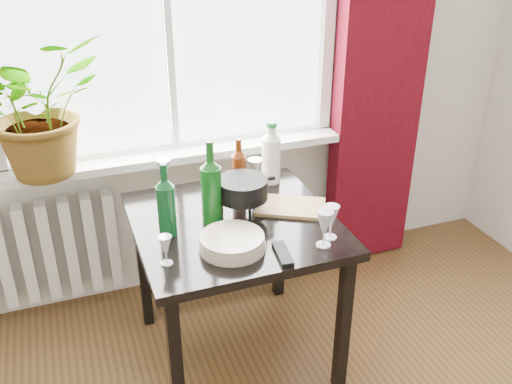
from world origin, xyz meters
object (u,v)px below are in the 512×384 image
object	(u,v)px
wineglass_front_left	(166,250)
plate_stack	(232,242)
wineglass_back_center	(255,175)
cutting_board	(291,207)
table	(235,238)
wineglass_far_right	(331,222)
radiator	(37,252)
wine_bottle_right	(211,182)
cleaning_bottle	(271,152)
wineglass_front_right	(324,229)
wine_bottle_left	(166,200)
bottle_amber	(239,166)
potted_plant	(38,108)
fondue_pot	(243,197)
wineglass_back_left	(164,175)
tv_remote	(283,254)

from	to	relation	value
wineglass_front_left	plate_stack	xyz separation A→B (m)	(0.27, 0.02, -0.03)
wineglass_back_center	cutting_board	bearing A→B (deg)	-65.55
table	wineglass_far_right	xyz separation A→B (m)	(0.32, -0.27, 0.17)
radiator	wine_bottle_right	distance (m)	1.11
wine_bottle_right	cleaning_bottle	world-z (taller)	wine_bottle_right
wineglass_front_right	plate_stack	world-z (taller)	wineglass_front_right
radiator	wineglass_front_right	size ratio (longest dim) A/B	5.06
table	wineglass_front_right	distance (m)	0.45
wine_bottle_left	plate_stack	xyz separation A→B (m)	(0.21, -0.19, -0.13)
wine_bottle_left	bottle_amber	distance (m)	0.46
bottle_amber	wineglass_front_right	xyz separation A→B (m)	(0.17, -0.54, -0.06)
plate_stack	radiator	bearing A→B (deg)	132.65
potted_plant	wineglass_front_left	distance (m)	0.93
wineglass_back_center	fondue_pot	bearing A→B (deg)	-124.43
plate_stack	cleaning_bottle	bearing A→B (deg)	54.44
wineglass_far_right	table	bearing A→B (deg)	139.88
wineglass_back_center	cleaning_bottle	bearing A→B (deg)	35.91
wineglass_far_right	wineglass_back_left	size ratio (longest dim) A/B	0.90
bottle_amber	wineglass_front_left	bearing A→B (deg)	-134.25
table	bottle_amber	size ratio (longest dim) A/B	3.00
potted_plant	wine_bottle_right	xyz separation A→B (m)	(0.63, -0.52, -0.23)
cleaning_bottle	fondue_pot	bearing A→B (deg)	-131.85
wine_bottle_right	wineglass_back_center	world-z (taller)	wine_bottle_right
bottle_amber	cutting_board	distance (m)	0.30
cutting_board	wine_bottle_left	bearing A→B (deg)	-177.00
wine_bottle_right	wine_bottle_left	bearing A→B (deg)	-168.40
wineglass_far_right	tv_remote	bearing A→B (deg)	-166.84
bottle_amber	cutting_board	bearing A→B (deg)	-51.27
radiator	potted_plant	world-z (taller)	potted_plant
radiator	wineglass_back_left	bearing A→B (deg)	-22.47
radiator	wineglass_back_left	distance (m)	0.81
wine_bottle_right	fondue_pot	bearing A→B (deg)	4.14
wine_bottle_left	bottle_amber	size ratio (longest dim) A/B	1.14
cutting_board	plate_stack	bearing A→B (deg)	-147.17
bottle_amber	plate_stack	xyz separation A→B (m)	(-0.18, -0.44, -0.11)
wineglass_far_right	wineglass_front_left	distance (m)	0.67
plate_stack	wine_bottle_right	bearing A→B (deg)	93.10
radiator	wineglass_far_right	xyz separation A→B (m)	(1.17, -0.90, 0.44)
wine_bottle_right	wineglass_front_right	world-z (taller)	wine_bottle_right
plate_stack	wineglass_back_center	bearing A→B (deg)	59.40
wineglass_front_left	radiator	bearing A→B (deg)	120.61
radiator	wineglass_back_center	xyz separation A→B (m)	(1.03, -0.41, 0.45)
wineglass_back_left	plate_stack	xyz separation A→B (m)	(0.14, -0.58, -0.06)
wineglass_far_right	wineglass_back_left	xyz separation A→B (m)	(-0.54, 0.64, 0.01)
wineglass_far_right	wineglass_back_left	distance (m)	0.84
table	fondue_pot	size ratio (longest dim) A/B	3.37
cleaning_bottle	cutting_board	size ratio (longest dim) A/B	1.05
wine_bottle_right	plate_stack	distance (m)	0.28
table	fondue_pot	xyz separation A→B (m)	(0.05, 0.04, 0.18)
bottle_amber	wineglass_back_center	size ratio (longest dim) A/B	1.64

